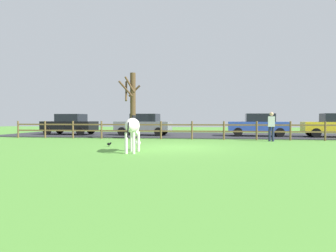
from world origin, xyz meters
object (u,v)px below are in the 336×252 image
Objects in this scene: crow_on_grass at (109,144)px; parked_car_blue at (258,125)px; zebra at (133,128)px; bare_tree at (132,104)px; parked_car_yellow at (336,125)px; parked_car_grey at (144,124)px; visitor_near_fence at (271,125)px; parked_car_black at (70,124)px.

parked_car_blue reaches higher than crow_on_grass.
bare_tree is at bearing 104.67° from zebra.
zebra reaches higher than crow_on_grass.
bare_tree is at bearing -168.90° from parked_car_yellow.
parked_car_blue is at bearing -0.18° from parked_car_grey.
zebra is at bearing -138.50° from parked_car_yellow.
visitor_near_fence is at bearing -26.92° from parked_car_grey.
bare_tree is at bearing 172.40° from visitor_near_fence.
parked_car_black is at bearing 178.05° from parked_car_yellow.
parked_car_blue is 0.99× the size of parked_car_yellow.
parked_car_grey is at bearing 100.09° from zebra.
bare_tree is 1.01× the size of parked_car_grey.
bare_tree is 3.35m from parked_car_grey.
parked_car_black is at bearing 125.98° from zebra.
visitor_near_fence is at bearing 27.74° from crow_on_grass.
parked_car_blue is 1.00× the size of parked_car_grey.
parked_car_yellow is at bearing -1.95° from parked_car_black.
parked_car_yellow is 6.06m from visitor_near_fence.
parked_car_yellow is at bearing -5.41° from parked_car_blue.
zebra is at bearing -121.22° from parked_car_blue.
crow_on_grass is 0.05× the size of parked_car_black.
parked_car_grey is at bearing -1.49° from parked_car_black.
parked_car_blue is at bearing 174.59° from parked_car_yellow.
bare_tree is 2.14× the size of zebra.
parked_car_blue is (8.18, 3.03, -1.37)m from bare_tree.
parked_car_black is at bearing 150.75° from bare_tree.
parked_car_blue and parked_car_grey have the same top height.
parked_car_blue is 13.90m from parked_car_black.
parked_car_black is (-6.00, 8.50, 0.72)m from crow_on_grass.
crow_on_grass is 15.04m from parked_car_yellow.
parked_car_grey and parked_car_black have the same top height.
bare_tree reaches higher than parked_car_grey.
crow_on_grass is at bearing -88.58° from parked_car_grey.
parked_car_grey is 2.50× the size of visitor_near_fence.
parked_car_yellow is at bearing 31.55° from crow_on_grass.
parked_car_yellow is (13.08, 2.57, -1.37)m from bare_tree.
crow_on_grass is 0.05× the size of parked_car_yellow.
parked_car_blue is at bearing 90.95° from visitor_near_fence.
parked_car_black is (-7.64, 10.52, -0.08)m from zebra.
parked_car_blue reaches higher than zebra.
zebra is 10.53m from parked_car_grey.
zebra is 0.47× the size of parked_car_yellow.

